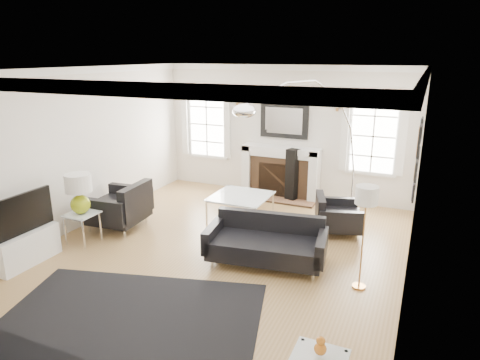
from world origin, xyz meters
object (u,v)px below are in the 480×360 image
at_px(fireplace, 280,173).
at_px(gourd_lamp, 79,191).
at_px(armchair_right, 335,216).
at_px(armchair_left, 121,207).
at_px(coffee_table, 241,197).
at_px(sofa, 267,243).
at_px(arc_floor_lamp, 302,149).

xyz_separation_m(fireplace, gourd_lamp, (-2.20, -3.58, 0.35)).
bearing_deg(armchair_right, gourd_lamp, -150.84).
bearing_deg(gourd_lamp, fireplace, 58.44).
relative_size(armchair_left, armchair_right, 1.09).
relative_size(coffee_table, gourd_lamp, 1.55).
xyz_separation_m(sofa, armchair_right, (0.71, 1.51, 0.00)).
relative_size(armchair_right, coffee_table, 0.97).
bearing_deg(fireplace, gourd_lamp, -121.56).
relative_size(coffee_table, arc_floor_lamp, 0.38).
bearing_deg(coffee_table, arc_floor_lamp, 0.13).
distance_m(coffee_table, arc_floor_lamp, 1.53).
bearing_deg(armchair_left, armchair_right, 20.08).
bearing_deg(sofa, fireplace, 104.99).
relative_size(gourd_lamp, arc_floor_lamp, 0.25).
relative_size(armchair_left, gourd_lamp, 1.64).
bearing_deg(armchair_left, gourd_lamp, -101.67).
distance_m(sofa, gourd_lamp, 3.12).
bearing_deg(arc_floor_lamp, gourd_lamp, -146.62).
bearing_deg(armchair_right, arc_floor_lamp, -176.16).
height_order(fireplace, arc_floor_lamp, arc_floor_lamp).
bearing_deg(arc_floor_lamp, coffee_table, -179.87).
distance_m(sofa, coffee_table, 1.81).
bearing_deg(sofa, gourd_lamp, -169.38).
height_order(sofa, arc_floor_lamp, arc_floor_lamp).
distance_m(armchair_right, coffee_table, 1.78).
xyz_separation_m(gourd_lamp, arc_floor_lamp, (3.08, 2.03, 0.56)).
xyz_separation_m(sofa, arc_floor_lamp, (0.08, 1.47, 1.15)).
relative_size(sofa, gourd_lamp, 2.77).
distance_m(sofa, armchair_right, 1.67).
distance_m(fireplace, coffee_table, 1.58).
relative_size(fireplace, armchair_left, 1.56).
bearing_deg(arc_floor_lamp, sofa, -92.95).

